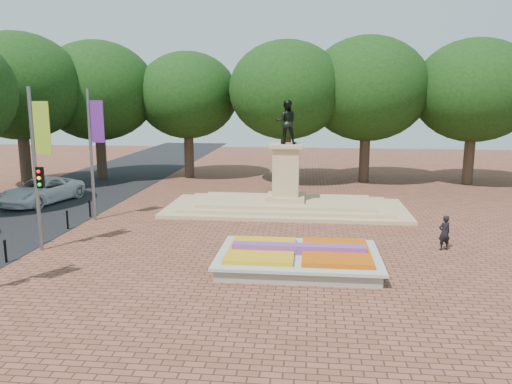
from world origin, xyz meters
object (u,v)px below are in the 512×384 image
Objects in this scene: pedestrian at (444,233)px; monument at (286,195)px; flower_bed at (299,258)px; van at (42,191)px.

monument is at bearing -65.29° from pedestrian.
pedestrian reaches higher than flower_bed.
flower_bed is 19.28m from van.
monument is (-1.03, 10.00, 0.50)m from flower_bed.
monument is 10.15m from pedestrian.
van reaches higher than flower_bed.
van is (-16.33, 10.24, 0.41)m from flower_bed.
flower_bed is at bearing -84.13° from monument.
pedestrian is at bearing -4.78° from van.
monument reaches higher than flower_bed.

